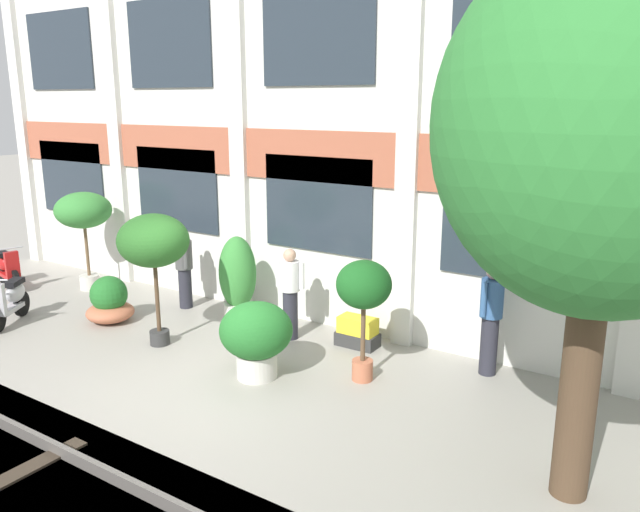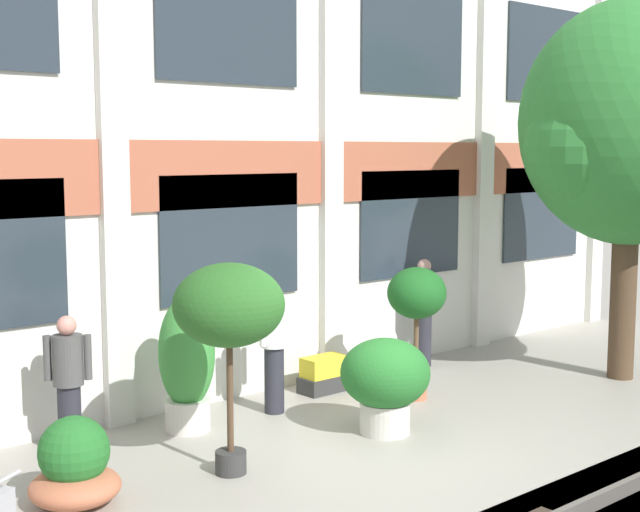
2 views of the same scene
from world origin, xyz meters
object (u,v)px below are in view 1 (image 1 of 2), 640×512
(potted_plant_terracotta_small, at_px, (153,243))
(resident_by_doorway, at_px, (491,316))
(scooter_near_curb, at_px, (10,300))
(potted_plant_wide_bowl, at_px, (109,303))
(potted_plant_ribbed_drum, at_px, (256,335))
(potted_plant_low_pan, at_px, (364,290))
(potted_plant_square_trough, at_px, (358,332))
(potted_plant_tall_urn, at_px, (84,214))
(potted_plant_glazed_jar, at_px, (238,279))
(scooter_second_parked, at_px, (7,268))
(resident_near_plants, at_px, (184,266))
(resident_watching_tracks, at_px, (290,291))
(broadleaf_tree, at_px, (607,138))

(potted_plant_terracotta_small, distance_m, resident_by_doorway, 5.49)
(potted_plant_terracotta_small, distance_m, scooter_near_curb, 3.50)
(potted_plant_wide_bowl, distance_m, resident_by_doorway, 6.93)
(potted_plant_ribbed_drum, distance_m, scooter_near_curb, 5.39)
(potted_plant_low_pan, height_order, potted_plant_wide_bowl, potted_plant_low_pan)
(potted_plant_low_pan, bearing_deg, resident_by_doorway, 39.75)
(potted_plant_square_trough, bearing_deg, potted_plant_tall_urn, -176.59)
(potted_plant_low_pan, xyz_separation_m, potted_plant_glazed_jar, (-3.14, 0.86, -0.54))
(scooter_second_parked, distance_m, resident_by_doorway, 10.59)
(potted_plant_terracotta_small, xyz_separation_m, resident_near_plants, (-1.04, 1.66, -0.92))
(resident_watching_tracks, relative_size, resident_near_plants, 1.01)
(potted_plant_glazed_jar, xyz_separation_m, potted_plant_ribbed_drum, (1.76, -1.65, -0.18))
(scooter_near_curb, bearing_deg, resident_by_doorway, 76.22)
(potted_plant_ribbed_drum, xyz_separation_m, resident_watching_tracks, (-0.50, 1.55, 0.19))
(scooter_second_parked, height_order, resident_watching_tracks, resident_watching_tracks)
(resident_watching_tracks, bearing_deg, potted_plant_tall_urn, -102.30)
(scooter_second_parked, bearing_deg, broadleaf_tree, 8.95)
(potted_plant_tall_urn, distance_m, resident_watching_tracks, 5.50)
(potted_plant_glazed_jar, relative_size, scooter_second_parked, 1.22)
(potted_plant_glazed_jar, xyz_separation_m, potted_plant_square_trough, (2.42, 0.24, -0.61))
(scooter_near_curb, bearing_deg, scooter_second_parked, -151.15)
(potted_plant_tall_urn, bearing_deg, broadleaf_tree, -10.40)
(potted_plant_ribbed_drum, relative_size, potted_plant_terracotta_small, 0.52)
(potted_plant_low_pan, relative_size, resident_by_doorway, 1.07)
(scooter_second_parked, relative_size, resident_near_plants, 0.85)
(potted_plant_wide_bowl, relative_size, scooter_second_parked, 0.65)
(broadleaf_tree, relative_size, potted_plant_wide_bowl, 6.35)
(resident_near_plants, bearing_deg, potted_plant_low_pan, 112.03)
(potted_plant_ribbed_drum, relative_size, resident_watching_tracks, 0.72)
(potted_plant_terracotta_small, height_order, scooter_second_parked, potted_plant_terracotta_small)
(scooter_second_parked, height_order, resident_by_doorway, resident_by_doorway)
(potted_plant_square_trough, distance_m, resident_by_doorway, 2.32)
(potted_plant_glazed_jar, distance_m, potted_plant_wide_bowl, 2.48)
(potted_plant_wide_bowl, distance_m, resident_watching_tracks, 3.58)
(potted_plant_glazed_jar, height_order, scooter_second_parked, potted_plant_glazed_jar)
(potted_plant_glazed_jar, relative_size, potted_plant_square_trough, 2.32)
(potted_plant_glazed_jar, relative_size, potted_plant_ribbed_drum, 1.42)
(potted_plant_glazed_jar, xyz_separation_m, scooter_second_parked, (-5.85, -1.05, -0.42))
(potted_plant_square_trough, xyz_separation_m, potted_plant_terracotta_small, (-2.86, -1.79, 1.54))
(potted_plant_ribbed_drum, bearing_deg, resident_watching_tracks, 107.87)
(potted_plant_tall_urn, distance_m, potted_plant_low_pan, 7.35)
(potted_plant_ribbed_drum, relative_size, potted_plant_square_trough, 1.63)
(resident_by_doorway, bearing_deg, potted_plant_wide_bowl, -150.57)
(potted_plant_terracotta_small, xyz_separation_m, resident_watching_tracks, (1.71, 1.45, -0.91))
(scooter_near_curb, distance_m, scooter_second_parked, 2.60)
(potted_plant_wide_bowl, bearing_deg, resident_near_plants, 66.63)
(potted_plant_ribbed_drum, height_order, potted_plant_terracotta_small, potted_plant_terracotta_small)
(potted_plant_ribbed_drum, bearing_deg, scooter_second_parked, 175.48)
(potted_plant_wide_bowl, height_order, resident_near_plants, resident_near_plants)
(potted_plant_glazed_jar, xyz_separation_m, potted_plant_wide_bowl, (-2.08, -1.27, -0.48))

